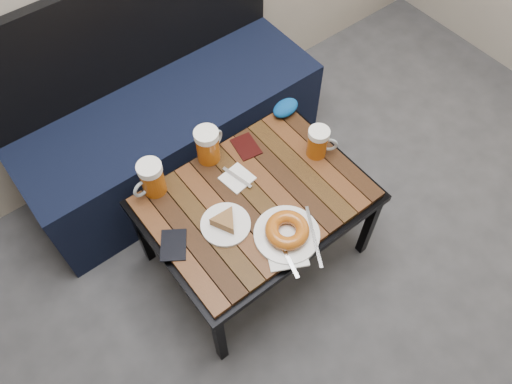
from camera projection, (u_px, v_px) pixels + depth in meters
bench at (170, 127)px, 2.34m from camera, size 1.40×0.50×0.95m
cafe_table at (256, 202)px, 1.92m from camera, size 0.84×0.62×0.47m
beer_mug_left at (152, 178)px, 1.84m from camera, size 0.14×0.10×0.15m
beer_mug_centre at (208, 145)px, 1.93m from camera, size 0.15×0.12×0.15m
beer_mug_right at (318, 142)px, 1.94m from camera, size 0.12×0.11×0.13m
plate_pie at (225, 223)px, 1.80m from camera, size 0.18×0.18×0.05m
plate_bagel at (287, 232)px, 1.77m from camera, size 0.25×0.30×0.07m
napkin_left at (237, 178)px, 1.93m from camera, size 0.12×0.14×0.01m
napkin_right at (287, 254)px, 1.75m from camera, size 0.18×0.17×0.01m
passport_navy at (173, 245)px, 1.77m from camera, size 0.15×0.15×0.01m
passport_burgundy at (246, 147)px, 2.02m from camera, size 0.11×0.14×0.01m
knit_pouch at (285, 108)px, 2.10m from camera, size 0.13×0.09×0.05m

